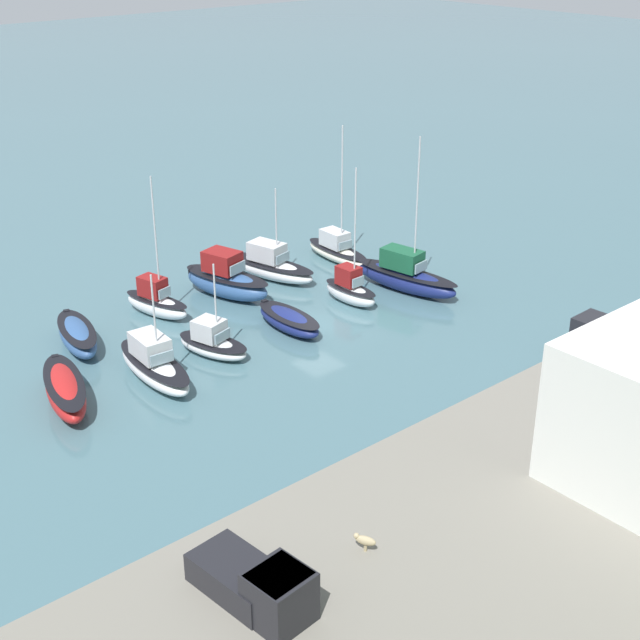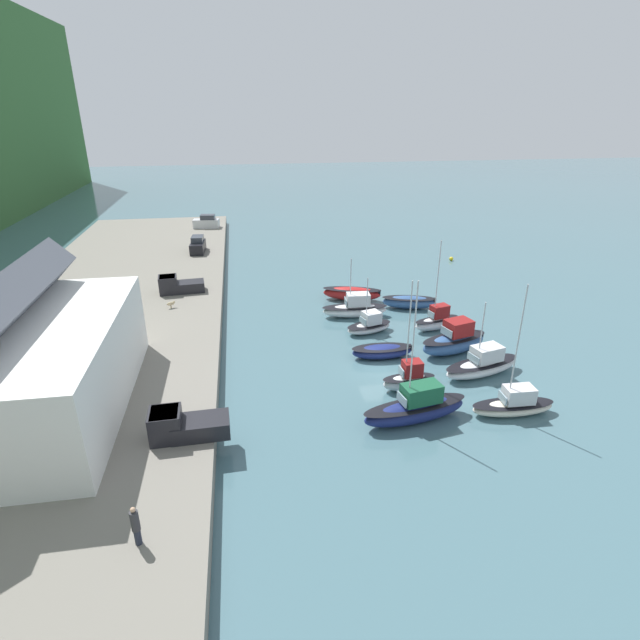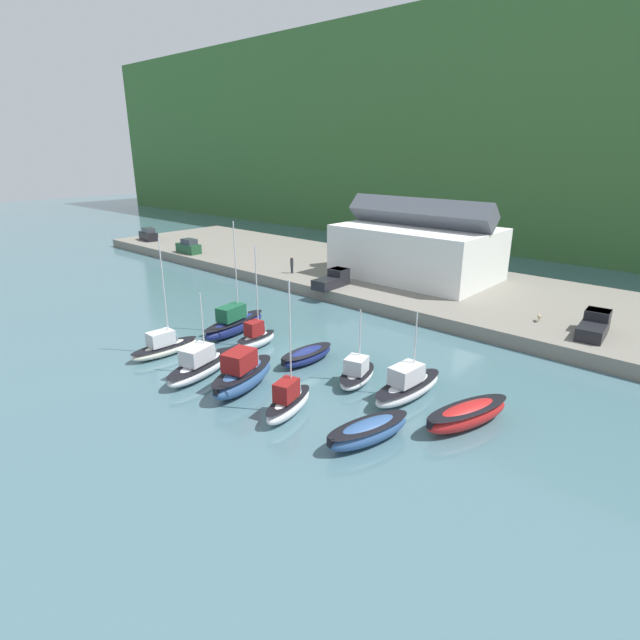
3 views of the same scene
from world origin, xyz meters
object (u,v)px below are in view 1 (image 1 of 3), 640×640
Objects in this scene: moored_boat_8 at (226,280)px; pickup_truck_1 at (259,586)px; moored_boat_2 at (289,320)px; moored_boat_3 at (212,343)px; moored_boat_1 at (350,290)px; dog_on_quay at (365,540)px; moored_boat_5 at (65,390)px; moored_boat_7 at (270,265)px; moored_boat_0 at (406,276)px; moored_boat_10 at (77,336)px; moored_boat_6 at (337,250)px; pickup_truck_0 at (626,334)px; moored_boat_9 at (156,302)px; moored_boat_4 at (154,364)px.

moored_boat_8 is 1.39× the size of pickup_truck_1.
moored_boat_3 reaches higher than moored_boat_2.
pickup_truck_1 reaches higher than moored_boat_8.
moored_boat_1 is 25.58m from dog_on_quay.
moored_boat_5 is 0.94× the size of moored_boat_7.
moored_boat_0 reaches higher than moored_boat_3.
moored_boat_0 reaches higher than moored_boat_10.
moored_boat_2 is at bearing 3.49° from moored_boat_1.
moored_boat_0 is 27.80m from dog_on_quay.
moored_boat_6 reaches higher than pickup_truck_0.
moored_boat_0 is at bearing 176.84° from moored_boat_10.
moored_boat_3 is at bearing 21.93° from moored_boat_7.
moored_boat_6 is 11.28× the size of dog_on_quay.
moored_boat_2 is 6.20× the size of dog_on_quay.
moored_boat_6 is (-4.34, -6.17, -0.12)m from moored_boat_1.
moored_boat_3 is at bearing 146.98° from moored_boat_10.
dog_on_quay is at bearing 60.94° from moored_boat_9.
moored_boat_3 is 0.57× the size of moored_boat_6.
moored_boat_2 is at bearing -58.03° from pickup_truck_0.
moored_boat_7 reaches higher than dog_on_quay.
moored_boat_0 is 31.26m from pickup_truck_1.
moored_boat_5 is 19.05m from pickup_truck_1.
moored_boat_7 is at bearing -81.65° from moored_boat_1.
moored_boat_2 is at bearing 45.55° from moored_boat_7.
moored_boat_9 is 10.30× the size of dog_on_quay.
moored_boat_1 is 1.29× the size of moored_boat_8.
moored_boat_6 is 9.70m from moored_boat_8.
moored_boat_9 is 1.47× the size of moored_boat_10.
moored_boat_7 is at bearing -2.04° from moored_boat_6.
moored_boat_7 is at bearing 173.85° from moored_boat_8.
moored_boat_2 is 0.78× the size of moored_boat_4.
moored_boat_1 reaches higher than moored_boat_4.
moored_boat_8 is at bearing 39.00° from dog_on_quay.
moored_boat_2 is at bearing 32.11° from dog_on_quay.
pickup_truck_1 is at bearing 91.67° from moored_boat_10.
moored_boat_3 reaches higher than dog_on_quay.
moored_boat_9 reaches higher than moored_boat_7.
moored_boat_5 is at bearing -17.38° from moored_boat_3.
moored_boat_7 is at bearing -161.20° from moored_boat_10.
moored_boat_3 reaches higher than moored_boat_8.
pickup_truck_0 is at bearing 145.88° from moored_boat_4.
moored_boat_2 is 21.90m from dog_on_quay.
moored_boat_0 is at bearing -176.61° from moored_boat_4.
moored_boat_7 reaches higher than moored_boat_10.
moored_boat_2 is at bearing -164.69° from moored_boat_5.
moored_boat_1 is 17.01m from pickup_truck_0.
moored_boat_1 reaches higher than moored_boat_2.
moored_boat_10 is at bearing -6.02° from moored_boat_9.
dog_on_quay is (2.12, 18.44, 0.85)m from moored_boat_4.
moored_boat_3 is 8.71m from moored_boat_5.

